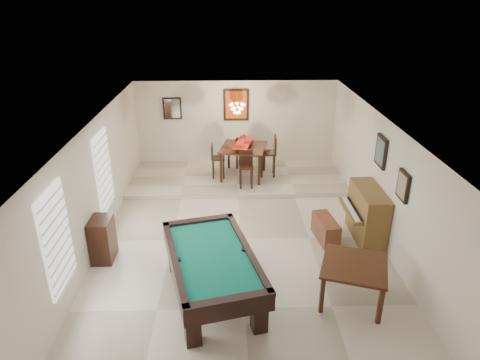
{
  "coord_description": "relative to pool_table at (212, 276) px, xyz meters",
  "views": [
    {
      "loc": [
        -0.26,
        -8.06,
        4.97
      ],
      "look_at": [
        0.0,
        0.6,
        1.15
      ],
      "focal_mm": 32.0,
      "sensor_mm": 36.0,
      "label": 1
    }
  ],
  "objects": [
    {
      "name": "ground_plane",
      "position": [
        0.56,
        1.9,
        -0.44
      ],
      "size": [
        6.0,
        9.0,
        0.02
      ],
      "primitive_type": "cube",
      "color": "beige"
    },
    {
      "name": "wall_back",
      "position": [
        0.56,
        6.4,
        0.87
      ],
      "size": [
        6.0,
        0.04,
        2.6
      ],
      "primitive_type": "cube",
      "color": "silver",
      "rests_on": "ground_plane"
    },
    {
      "name": "wall_front",
      "position": [
        0.56,
        -2.6,
        0.87
      ],
      "size": [
        6.0,
        0.04,
        2.6
      ],
      "primitive_type": "cube",
      "color": "silver",
      "rests_on": "ground_plane"
    },
    {
      "name": "wall_left",
      "position": [
        -2.44,
        1.9,
        0.87
      ],
      "size": [
        0.04,
        9.0,
        2.6
      ],
      "primitive_type": "cube",
      "color": "silver",
      "rests_on": "ground_plane"
    },
    {
      "name": "wall_right",
      "position": [
        3.56,
        1.9,
        0.87
      ],
      "size": [
        0.04,
        9.0,
        2.6
      ],
      "primitive_type": "cube",
      "color": "silver",
      "rests_on": "ground_plane"
    },
    {
      "name": "ceiling",
      "position": [
        0.56,
        1.9,
        2.17
      ],
      "size": [
        6.0,
        9.0,
        0.04
      ],
      "primitive_type": "cube",
      "color": "white",
      "rests_on": "wall_back"
    },
    {
      "name": "dining_step",
      "position": [
        0.56,
        5.15,
        -0.37
      ],
      "size": [
        6.0,
        2.5,
        0.12
      ],
      "primitive_type": "cube",
      "color": "beige",
      "rests_on": "ground_plane"
    },
    {
      "name": "window_left_front",
      "position": [
        -2.41,
        -0.3,
        0.97
      ],
      "size": [
        0.06,
        1.0,
        1.7
      ],
      "primitive_type": "cube",
      "color": "white",
      "rests_on": "wall_left"
    },
    {
      "name": "window_left_rear",
      "position": [
        -2.41,
        2.5,
        0.97
      ],
      "size": [
        0.06,
        1.0,
        1.7
      ],
      "primitive_type": "cube",
      "color": "white",
      "rests_on": "wall_left"
    },
    {
      "name": "pool_table",
      "position": [
        0.0,
        0.0,
        0.0
      ],
      "size": [
        1.96,
        2.81,
        0.85
      ],
      "primitive_type": null,
      "rotation": [
        0.0,
        0.0,
        0.24
      ],
      "color": "black",
      "rests_on": "ground_plane"
    },
    {
      "name": "square_table",
      "position": [
        2.42,
        -0.17,
        -0.06
      ],
      "size": [
        1.36,
        1.36,
        0.74
      ],
      "primitive_type": null,
      "rotation": [
        0.0,
        0.0,
        -0.33
      ],
      "color": "black",
      "rests_on": "ground_plane"
    },
    {
      "name": "upright_piano",
      "position": [
        3.15,
        1.88,
        0.15
      ],
      "size": [
        0.78,
        1.39,
        1.16
      ],
      "primitive_type": null,
      "color": "brown",
      "rests_on": "ground_plane"
    },
    {
      "name": "piano_bench",
      "position": [
        2.4,
        1.83,
        -0.17
      ],
      "size": [
        0.47,
        0.94,
        0.5
      ],
      "primitive_type": "cube",
      "rotation": [
        0.0,
        0.0,
        0.14
      ],
      "color": "brown",
      "rests_on": "ground_plane"
    },
    {
      "name": "apothecary_chest",
      "position": [
        -2.22,
        1.23,
        0.03
      ],
      "size": [
        0.4,
        0.6,
        0.9
      ],
      "primitive_type": "cube",
      "color": "black",
      "rests_on": "ground_plane"
    },
    {
      "name": "dining_table",
      "position": [
        0.73,
        5.13,
        0.2
      ],
      "size": [
        1.44,
        1.44,
        1.01
      ],
      "primitive_type": null,
      "rotation": [
        0.0,
        0.0,
        -0.21
      ],
      "color": "black",
      "rests_on": "dining_step"
    },
    {
      "name": "flower_vase",
      "position": [
        0.73,
        5.13,
        0.82
      ],
      "size": [
        0.16,
        0.16,
        0.25
      ],
      "primitive_type": null,
      "rotation": [
        0.0,
        0.0,
        -0.1
      ],
      "color": "#B12D0F",
      "rests_on": "dining_table"
    },
    {
      "name": "dining_chair_south",
      "position": [
        0.78,
        4.4,
        0.2
      ],
      "size": [
        0.38,
        0.38,
        1.01
      ],
      "primitive_type": null,
      "rotation": [
        0.0,
        0.0,
        0.01
      ],
      "color": "black",
      "rests_on": "dining_step"
    },
    {
      "name": "dining_chair_north",
      "position": [
        0.71,
        5.83,
        0.18
      ],
      "size": [
        0.37,
        0.37,
        0.98
      ],
      "primitive_type": null,
      "rotation": [
        0.0,
        0.0,
        3.11
      ],
      "color": "black",
      "rests_on": "dining_step"
    },
    {
      "name": "dining_chair_west",
      "position": [
        0.02,
        5.09,
        0.19
      ],
      "size": [
        0.37,
        0.37,
        0.99
      ],
      "primitive_type": null,
      "rotation": [
        0.0,
        0.0,
        1.58
      ],
      "color": "black",
      "rests_on": "dining_step"
    },
    {
      "name": "dining_chair_east",
      "position": [
        1.43,
        5.17,
        0.28
      ],
      "size": [
        0.46,
        0.46,
        1.17
      ],
      "primitive_type": null,
      "rotation": [
        0.0,
        0.0,
        -1.62
      ],
      "color": "black",
      "rests_on": "dining_step"
    },
    {
      "name": "chandelier",
      "position": [
        0.56,
        5.1,
        1.77
      ],
      "size": [
        0.44,
        0.44,
        0.6
      ],
      "primitive_type": null,
      "color": "#FFE5B2",
      "rests_on": "ceiling"
    },
    {
      "name": "back_painting",
      "position": [
        0.56,
        6.36,
        1.47
      ],
      "size": [
        0.75,
        0.06,
        0.95
      ],
      "primitive_type": "cube",
      "color": "#D84C14",
      "rests_on": "wall_back"
    },
    {
      "name": "back_mirror",
      "position": [
        -1.34,
        6.36,
        1.37
      ],
      "size": [
        0.55,
        0.06,
        0.65
      ],
      "primitive_type": "cube",
      "color": "white",
      "rests_on": "wall_back"
    },
    {
      "name": "right_picture_upper",
      "position": [
        3.52,
        2.2,
        1.47
      ],
      "size": [
        0.06,
        0.55,
        0.65
      ],
      "primitive_type": "cube",
      "color": "slate",
      "rests_on": "wall_right"
    },
    {
      "name": "right_picture_lower",
      "position": [
        3.52,
        0.9,
        1.27
      ],
      "size": [
        0.06,
        0.45,
        0.55
      ],
      "primitive_type": "cube",
      "color": "gray",
      "rests_on": "wall_right"
    }
  ]
}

